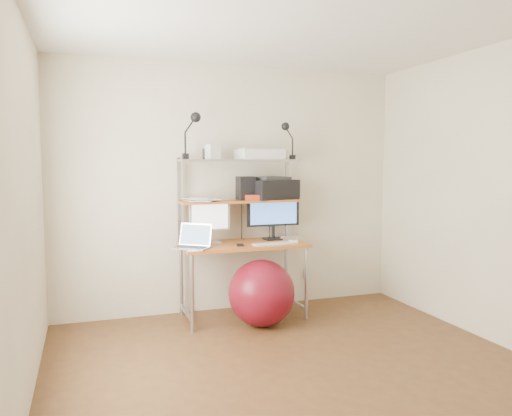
{
  "coord_description": "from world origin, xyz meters",
  "views": [
    {
      "loc": [
        -1.44,
        -3.13,
        1.52
      ],
      "look_at": [
        0.03,
        1.15,
        1.11
      ],
      "focal_mm": 35.0,
      "sensor_mm": 36.0,
      "label": 1
    }
  ],
  "objects_px": {
    "monitor_silver": "(210,218)",
    "laptop": "(194,243)",
    "monitor_black": "(273,212)",
    "exercise_ball": "(262,293)",
    "printer": "(272,189)"
  },
  "relations": [
    {
      "from": "exercise_ball",
      "to": "printer",
      "type": "bearing_deg",
      "value": 58.88
    },
    {
      "from": "monitor_silver",
      "to": "exercise_ball",
      "type": "distance_m",
      "value": 0.88
    },
    {
      "from": "laptop",
      "to": "exercise_ball",
      "type": "xyz_separation_m",
      "value": [
        0.6,
        -0.18,
        -0.48
      ]
    },
    {
      "from": "monitor_silver",
      "to": "laptop",
      "type": "bearing_deg",
      "value": -140.08
    },
    {
      "from": "monitor_black",
      "to": "monitor_silver",
      "type": "bearing_deg",
      "value": -177.73
    },
    {
      "from": "monitor_black",
      "to": "exercise_ball",
      "type": "relative_size",
      "value": 0.89
    },
    {
      "from": "exercise_ball",
      "to": "monitor_black",
      "type": "bearing_deg",
      "value": 56.91
    },
    {
      "from": "monitor_black",
      "to": "exercise_ball",
      "type": "height_order",
      "value": "monitor_black"
    },
    {
      "from": "monitor_silver",
      "to": "printer",
      "type": "relative_size",
      "value": 0.83
    },
    {
      "from": "laptop",
      "to": "printer",
      "type": "relative_size",
      "value": 0.74
    },
    {
      "from": "monitor_silver",
      "to": "printer",
      "type": "distance_m",
      "value": 0.72
    },
    {
      "from": "monitor_black",
      "to": "printer",
      "type": "distance_m",
      "value": 0.24
    },
    {
      "from": "monitor_black",
      "to": "exercise_ball",
      "type": "bearing_deg",
      "value": -122.7
    },
    {
      "from": "monitor_silver",
      "to": "laptop",
      "type": "height_order",
      "value": "monitor_silver"
    },
    {
      "from": "monitor_silver",
      "to": "monitor_black",
      "type": "height_order",
      "value": "monitor_black"
    }
  ]
}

